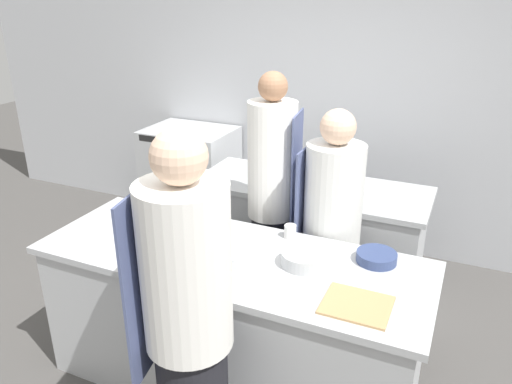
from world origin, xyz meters
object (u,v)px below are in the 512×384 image
Objects in this scene: oven_range at (191,180)px; bottle_olive_oil at (149,223)px; chef_at_prep_near at (189,327)px; bowl_prep_small at (173,218)px; chef_at_pass_far at (331,234)px; bottle_wine at (162,240)px; chef_at_stove at (272,203)px; bottle_vinegar at (201,262)px; bowl_ceramic_blue at (244,253)px; cup at (290,231)px; bowl_wooden_salad at (377,257)px; bowl_mixing_large at (303,259)px.

bottle_olive_oil reaches higher than oven_range.
chef_at_prep_near is 1.08m from bowl_prep_small.
bottle_wine is (-0.73, -0.81, 0.19)m from chef_at_pass_far.
chef_at_stove is 0.87m from bottle_olive_oil.
bottle_wine reaches higher than bottle_olive_oil.
bottle_vinegar is (0.04, -1.02, 0.09)m from chef_at_stove.
bottle_olive_oil is 0.80× the size of bowl_ceramic_blue.
chef_at_prep_near reaches higher than bowl_prep_small.
chef_at_pass_far is 0.71m from bowl_ceramic_blue.
cup is (0.24, 0.64, -0.08)m from bottle_vinegar.
bottle_olive_oil is (-0.95, -0.61, 0.16)m from chef_at_pass_far.
chef_at_stove reaches higher than cup.
chef_at_stove is 0.47m from chef_at_pass_far.
chef_at_prep_near is 8.18× the size of bowl_wooden_salad.
oven_range reaches higher than bowl_mixing_large.
chef_at_pass_far is (1.75, -1.15, 0.30)m from oven_range.
chef_at_pass_far is at bearing 63.18° from bowl_ceramic_blue.
bowl_mixing_large is 0.85× the size of bowl_ceramic_blue.
chef_at_prep_near reaches higher than bottle_olive_oil.
oven_range is at bearing 117.50° from bottle_wine.
bottle_vinegar is at bearing -30.01° from bottle_olive_oil.
chef_at_pass_far is at bearing 66.02° from bottle_vinegar.
bowl_ceramic_blue is at bearing -6.66° from chef_at_prep_near.
bowl_ceramic_blue is 1.26× the size of bowl_wooden_salad.
cup is at bearing 27.81° from chef_at_stove.
bottle_vinegar is (-0.41, -0.93, 0.19)m from chef_at_pass_far.
chef_at_stove is 6.18× the size of bottle_vinegar.
bowl_mixing_large is 0.32m from cup.
bottle_wine is 3.56× the size of cup.
oven_range is at bearing 135.78° from bowl_mixing_large.
bottle_vinegar is 0.72m from bowl_prep_small.
bowl_prep_small is at bearing -50.62° from chef_at_stove.
oven_range is 3.55× the size of bottle_wine.
bowl_wooden_salad is (1.09, 0.45, -0.09)m from bottle_wine.
bottle_olive_oil is 0.64m from bowl_ceramic_blue.
bowl_prep_small is at bearing 115.52° from bottle_wine.
bottle_wine is at bearing -62.50° from oven_range.
chef_at_prep_near is 0.67m from bottle_wine.
chef_at_stove is 8.21× the size of bowl_prep_small.
chef_at_stove is at bearing 72.61° from bottle_wine.
chef_at_pass_far reaches higher than oven_range.
bottle_olive_oil is 0.77× the size of bottle_vinegar.
chef_at_pass_far is 1.01m from bowl_prep_small.
chef_at_pass_far is at bearing 58.21° from cup.
bottle_vinegar is at bearing -110.22° from cup.
cup is (0.74, 0.14, -0.00)m from bowl_prep_small.
bottle_vinegar reaches higher than bowl_wooden_salad.
bottle_vinegar is 1.33× the size of bowl_wooden_salad.
bottle_vinegar is at bearing 10.62° from chef_at_prep_near.
bottle_olive_oil is 1.02× the size of bowl_wooden_salad.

